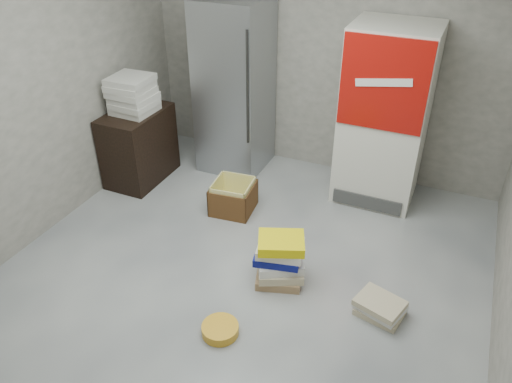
{
  "coord_description": "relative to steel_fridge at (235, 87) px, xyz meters",
  "views": [
    {
      "loc": [
        1.43,
        -2.55,
        2.93
      ],
      "look_at": [
        -0.01,
        0.7,
        0.66
      ],
      "focal_mm": 35.0,
      "sensor_mm": 36.0,
      "label": 1
    }
  ],
  "objects": [
    {
      "name": "ground",
      "position": [
        0.9,
        -2.13,
        -0.95
      ],
      "size": [
        5.0,
        5.0,
        0.0
      ],
      "primitive_type": "plane",
      "color": "#B2B2AE",
      "rests_on": "ground"
    },
    {
      "name": "room_shell",
      "position": [
        0.9,
        -2.13,
        0.85
      ],
      "size": [
        4.04,
        5.04,
        2.82
      ],
      "color": "#A29B92",
      "rests_on": "ground"
    },
    {
      "name": "steel_fridge",
      "position": [
        0.0,
        0.0,
        0.0
      ],
      "size": [
        0.7,
        0.72,
        1.9
      ],
      "color": "#A4A7AC",
      "rests_on": "ground"
    },
    {
      "name": "coke_cooler",
      "position": [
        1.65,
        -0.01,
        -0.05
      ],
      "size": [
        0.8,
        0.73,
        1.8
      ],
      "color": "silver",
      "rests_on": "ground"
    },
    {
      "name": "wood_shelf",
      "position": [
        -0.83,
        -0.73,
        -0.55
      ],
      "size": [
        0.5,
        0.8,
        0.8
      ],
      "primitive_type": "cube",
      "color": "black",
      "rests_on": "ground"
    },
    {
      "name": "supply_box_stack",
      "position": [
        -0.82,
        -0.73,
        0.04
      ],
      "size": [
        0.43,
        0.43,
        0.39
      ],
      "color": "silver",
      "rests_on": "wood_shelf"
    },
    {
      "name": "phonebook_stack_main",
      "position": [
        1.22,
        -1.7,
        -0.72
      ],
      "size": [
        0.48,
        0.44,
        0.46
      ],
      "rotation": [
        0.0,
        0.0,
        0.36
      ],
      "color": "#9B7853",
      "rests_on": "ground"
    },
    {
      "name": "phonebook_stack_side",
      "position": [
        2.09,
        -1.74,
        -0.87
      ],
      "size": [
        0.41,
        0.38,
        0.16
      ],
      "rotation": [
        0.0,
        0.0,
        -0.32
      ],
      "color": "#C0B08C",
      "rests_on": "ground"
    },
    {
      "name": "cardboard_box",
      "position": [
        0.4,
        -0.9,
        -0.81
      ],
      "size": [
        0.45,
        0.45,
        0.33
      ],
      "rotation": [
        0.0,
        0.0,
        0.11
      ],
      "color": "yellow",
      "rests_on": "ground"
    },
    {
      "name": "bucket_lid",
      "position": [
        1.03,
        -2.41,
        -0.91
      ],
      "size": [
        0.35,
        0.35,
        0.07
      ],
      "primitive_type": "cylinder",
      "rotation": [
        0.0,
        0.0,
        -0.27
      ],
      "color": "gold",
      "rests_on": "ground"
    }
  ]
}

